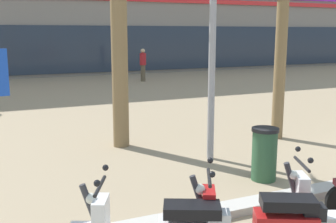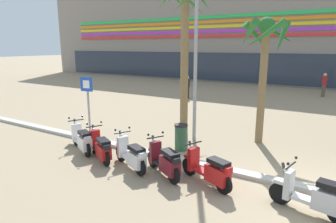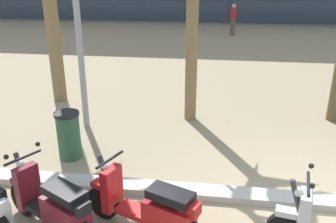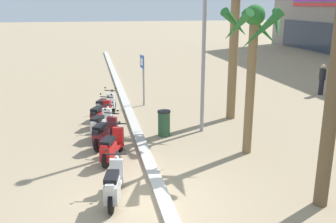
% 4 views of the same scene
% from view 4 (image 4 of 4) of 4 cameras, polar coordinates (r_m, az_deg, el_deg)
% --- Properties ---
extents(ground_plane, '(200.00, 200.00, 0.00)m').
position_cam_4_polar(ground_plane, '(9.64, -2.91, -13.28)').
color(ground_plane, '#9E896B').
extents(curb_strip, '(60.00, 0.36, 0.12)m').
position_cam_4_polar(curb_strip, '(9.66, -0.83, -12.78)').
color(curb_strip, '#BCB7AD').
rests_on(curb_strip, ground).
extents(scooter_white_last_in_row, '(1.72, 0.96, 1.17)m').
position_cam_4_polar(scooter_white_last_in_row, '(16.42, -9.43, 0.70)').
color(scooter_white_last_in_row, black).
rests_on(scooter_white_last_in_row, ground).
extents(scooter_red_far_back, '(1.62, 0.96, 1.17)m').
position_cam_4_polar(scooter_red_far_back, '(15.35, -10.11, -0.43)').
color(scooter_red_far_back, black).
rests_on(scooter_red_far_back, ground).
extents(scooter_white_lead_nearest, '(1.70, 0.92, 1.17)m').
position_cam_4_polar(scooter_white_lead_nearest, '(14.09, -10.05, -1.90)').
color(scooter_white_lead_nearest, black).
rests_on(scooter_white_lead_nearest, ground).
extents(scooter_maroon_tail_end, '(1.60, 0.98, 1.17)m').
position_cam_4_polar(scooter_maroon_tail_end, '(13.02, -9.50, -3.29)').
color(scooter_maroon_tail_end, black).
rests_on(scooter_maroon_tail_end, ground).
extents(scooter_red_mid_centre, '(1.76, 0.91, 1.04)m').
position_cam_4_polar(scooter_red_mid_centre, '(11.80, -8.48, -5.35)').
color(scooter_red_mid_centre, black).
rests_on(scooter_red_mid_centre, ground).
extents(scooter_silver_second_in_line, '(1.78, 0.68, 1.17)m').
position_cam_4_polar(scooter_silver_second_in_line, '(9.44, -8.18, -10.88)').
color(scooter_silver_second_in_line, black).
rests_on(scooter_silver_second_in_line, ground).
extents(crossing_sign, '(0.60, 0.16, 2.40)m').
position_cam_4_polar(crossing_sign, '(17.91, -3.78, 5.61)').
color(crossing_sign, '#939399').
rests_on(crossing_sign, ground).
extents(palm_tree_near_sign, '(2.05, 2.07, 4.69)m').
position_cam_4_polar(palm_tree_near_sign, '(11.92, 12.70, 10.07)').
color(palm_tree_near_sign, olive).
rests_on(palm_tree_near_sign, ground).
extents(pedestrian_strolling_near_curb, '(0.34, 0.34, 1.63)m').
position_cam_4_polar(pedestrian_strolling_near_curb, '(21.76, 22.19, 4.58)').
color(pedestrian_strolling_near_curb, black).
rests_on(pedestrian_strolling_near_curb, ground).
extents(litter_bin, '(0.48, 0.48, 0.95)m').
position_cam_4_polar(litter_bin, '(13.89, -0.61, -1.74)').
color(litter_bin, '#2D5638').
rests_on(litter_bin, ground).
extents(street_lamp, '(0.36, 0.36, 7.66)m').
position_cam_4_polar(street_lamp, '(13.82, 5.56, 15.41)').
color(street_lamp, '#939399').
rests_on(street_lamp, ground).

